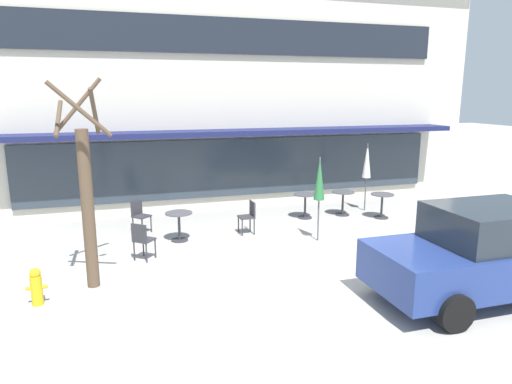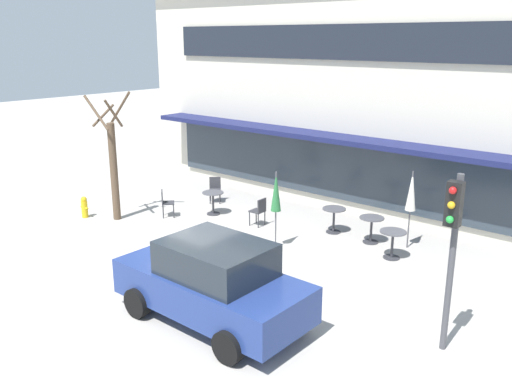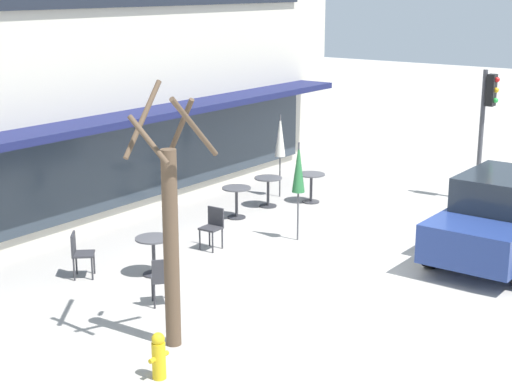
{
  "view_description": "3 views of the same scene",
  "coord_description": "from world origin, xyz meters",
  "px_view_note": "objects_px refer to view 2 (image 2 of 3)",
  "views": [
    {
      "loc": [
        -3.86,
        -8.6,
        3.78
      ],
      "look_at": [
        -0.32,
        3.06,
        1.12
      ],
      "focal_mm": 32.0,
      "sensor_mm": 36.0,
      "label": 1
    },
    {
      "loc": [
        9.69,
        -9.27,
        5.66
      ],
      "look_at": [
        -0.18,
        2.35,
        1.3
      ],
      "focal_mm": 38.0,
      "sensor_mm": 36.0,
      "label": 2
    },
    {
      "loc": [
        -12.76,
        -7.28,
        5.46
      ],
      "look_at": [
        0.3,
        2.45,
        1.14
      ],
      "focal_mm": 55.0,
      "sensor_mm": 36.0,
      "label": 3
    }
  ],
  "objects_px": {
    "street_tree": "(113,164)",
    "traffic_light_pole": "(452,236)",
    "fire_hydrant": "(84,207)",
    "cafe_chair_2": "(259,210)",
    "cafe_table_by_tree": "(334,216)",
    "patio_umbrella_cream_folded": "(411,192)",
    "cafe_chair_0": "(215,188)",
    "cafe_table_streetside": "(371,225)",
    "cafe_chair_1": "(166,201)",
    "patio_umbrella_green_folded": "(276,192)",
    "cafe_table_mid_patio": "(213,199)",
    "cafe_table_near_wall": "(393,240)",
    "parked_sedan": "(213,282)"
  },
  "relations": [
    {
      "from": "street_tree",
      "to": "traffic_light_pole",
      "type": "xyz_separation_m",
      "value": [
        11.03,
        -0.69,
        0.46
      ]
    },
    {
      "from": "traffic_light_pole",
      "to": "fire_hydrant",
      "type": "distance_m",
      "value": 12.12
    },
    {
      "from": "cafe_chair_2",
      "to": "street_tree",
      "type": "xyz_separation_m",
      "value": [
        -3.94,
        -2.46,
        1.31
      ]
    },
    {
      "from": "cafe_table_by_tree",
      "to": "cafe_chair_2",
      "type": "relative_size",
      "value": 0.85
    },
    {
      "from": "patio_umbrella_cream_folded",
      "to": "cafe_chair_0",
      "type": "relative_size",
      "value": 2.47
    },
    {
      "from": "cafe_table_streetside",
      "to": "cafe_chair_2",
      "type": "distance_m",
      "value": 3.49
    },
    {
      "from": "cafe_chair_0",
      "to": "cafe_chair_1",
      "type": "distance_m",
      "value": 2.24
    },
    {
      "from": "cafe_table_streetside",
      "to": "traffic_light_pole",
      "type": "height_order",
      "value": "traffic_light_pole"
    },
    {
      "from": "cafe_table_by_tree",
      "to": "fire_hydrant",
      "type": "height_order",
      "value": "cafe_table_by_tree"
    },
    {
      "from": "cafe_table_streetside",
      "to": "patio_umbrella_green_folded",
      "type": "xyz_separation_m",
      "value": [
        -1.81,
        -2.11,
        1.11
      ]
    },
    {
      "from": "cafe_table_streetside",
      "to": "cafe_table_mid_patio",
      "type": "distance_m",
      "value": 5.37
    },
    {
      "from": "cafe_table_near_wall",
      "to": "patio_umbrella_cream_folded",
      "type": "bearing_deg",
      "value": 90.9
    },
    {
      "from": "cafe_table_near_wall",
      "to": "cafe_chair_0",
      "type": "bearing_deg",
      "value": 174.91
    },
    {
      "from": "cafe_table_streetside",
      "to": "parked_sedan",
      "type": "distance_m",
      "value": 6.11
    },
    {
      "from": "cafe_table_by_tree",
      "to": "street_tree",
      "type": "relative_size",
      "value": 0.19
    },
    {
      "from": "cafe_chair_0",
      "to": "traffic_light_pole",
      "type": "distance_m",
      "value": 10.9
    },
    {
      "from": "patio_umbrella_cream_folded",
      "to": "cafe_chair_0",
      "type": "height_order",
      "value": "patio_umbrella_cream_folded"
    },
    {
      "from": "traffic_light_pole",
      "to": "fire_hydrant",
      "type": "bearing_deg",
      "value": 179.47
    },
    {
      "from": "cafe_table_near_wall",
      "to": "parked_sedan",
      "type": "xyz_separation_m",
      "value": [
        -1.27,
        -5.44,
        0.36
      ]
    },
    {
      "from": "cafe_table_streetside",
      "to": "cafe_chair_1",
      "type": "xyz_separation_m",
      "value": [
        -6.26,
        -2.26,
        0.01
      ]
    },
    {
      "from": "cafe_table_by_tree",
      "to": "patio_umbrella_green_folded",
      "type": "xyz_separation_m",
      "value": [
        -0.54,
        -2.13,
        1.11
      ]
    },
    {
      "from": "fire_hydrant",
      "to": "patio_umbrella_green_folded",
      "type": "bearing_deg",
      "value": 16.53
    },
    {
      "from": "cafe_chair_0",
      "to": "traffic_light_pole",
      "type": "height_order",
      "value": "traffic_light_pole"
    },
    {
      "from": "cafe_table_mid_patio",
      "to": "street_tree",
      "type": "relative_size",
      "value": 0.19
    },
    {
      "from": "patio_umbrella_cream_folded",
      "to": "fire_hydrant",
      "type": "xyz_separation_m",
      "value": [
        -9.2,
        -4.33,
        -1.27
      ]
    },
    {
      "from": "cafe_table_streetside",
      "to": "street_tree",
      "type": "height_order",
      "value": "street_tree"
    },
    {
      "from": "cafe_chair_1",
      "to": "cafe_chair_2",
      "type": "xyz_separation_m",
      "value": [
        2.9,
        1.28,
        0.0
      ]
    },
    {
      "from": "cafe_chair_2",
      "to": "cafe_table_near_wall",
      "type": "bearing_deg",
      "value": 4.16
    },
    {
      "from": "patio_umbrella_cream_folded",
      "to": "cafe_chair_2",
      "type": "bearing_deg",
      "value": -163.38
    },
    {
      "from": "parked_sedan",
      "to": "street_tree",
      "type": "bearing_deg",
      "value": 159.23
    },
    {
      "from": "patio_umbrella_green_folded",
      "to": "cafe_chair_2",
      "type": "xyz_separation_m",
      "value": [
        -1.55,
        1.13,
        -1.1
      ]
    },
    {
      "from": "cafe_table_by_tree",
      "to": "parked_sedan",
      "type": "distance_m",
      "value": 6.21
    },
    {
      "from": "cafe_table_mid_patio",
      "to": "cafe_chair_0",
      "type": "distance_m",
      "value": 1.41
    },
    {
      "from": "cafe_chair_0",
      "to": "cafe_table_mid_patio",
      "type": "bearing_deg",
      "value": -48.16
    },
    {
      "from": "cafe_chair_1",
      "to": "cafe_chair_2",
      "type": "distance_m",
      "value": 3.17
    },
    {
      "from": "cafe_table_streetside",
      "to": "street_tree",
      "type": "xyz_separation_m",
      "value": [
        -7.29,
        -3.44,
        1.32
      ]
    },
    {
      "from": "cafe_chair_0",
      "to": "parked_sedan",
      "type": "distance_m",
      "value": 8.49
    },
    {
      "from": "parked_sedan",
      "to": "street_tree",
      "type": "distance_m",
      "value": 7.55
    },
    {
      "from": "cafe_chair_0",
      "to": "cafe_chair_2",
      "type": "height_order",
      "value": "same"
    },
    {
      "from": "cafe_table_streetside",
      "to": "patio_umbrella_green_folded",
      "type": "bearing_deg",
      "value": -130.57
    },
    {
      "from": "cafe_table_mid_patio",
      "to": "patio_umbrella_green_folded",
      "type": "bearing_deg",
      "value": -16.73
    },
    {
      "from": "cafe_chair_2",
      "to": "parked_sedan",
      "type": "xyz_separation_m",
      "value": [
        3.07,
        -5.12,
        0.35
      ]
    },
    {
      "from": "cafe_table_by_tree",
      "to": "cafe_table_mid_patio",
      "type": "relative_size",
      "value": 1.0
    },
    {
      "from": "fire_hydrant",
      "to": "cafe_table_streetside",
      "type": "bearing_deg",
      "value": 26.01
    },
    {
      "from": "parked_sedan",
      "to": "street_tree",
      "type": "xyz_separation_m",
      "value": [
        -7.01,
        2.66,
        0.95
      ]
    },
    {
      "from": "cafe_table_near_wall",
      "to": "patio_umbrella_green_folded",
      "type": "height_order",
      "value": "patio_umbrella_green_folded"
    },
    {
      "from": "fire_hydrant",
      "to": "parked_sedan",
      "type": "bearing_deg",
      "value": -14.69
    },
    {
      "from": "cafe_table_by_tree",
      "to": "cafe_chair_0",
      "type": "height_order",
      "value": "cafe_chair_0"
    },
    {
      "from": "patio_umbrella_cream_folded",
      "to": "street_tree",
      "type": "height_order",
      "value": "street_tree"
    },
    {
      "from": "patio_umbrella_cream_folded",
      "to": "street_tree",
      "type": "relative_size",
      "value": 0.54
    }
  ]
}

